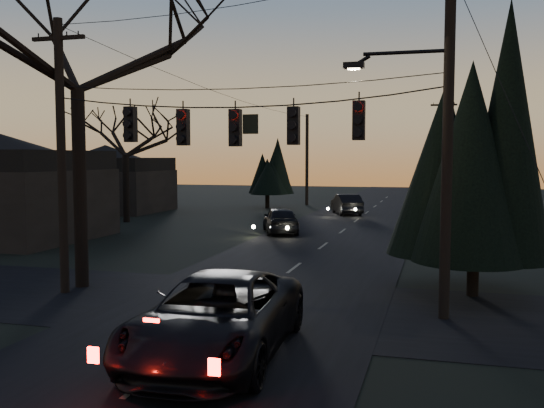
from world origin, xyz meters
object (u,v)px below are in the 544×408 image
(utility_pole_far_l, at_px, (307,205))
(sedan_oncoming_b, at_px, (346,204))
(utility_pole_right, at_px, (444,319))
(bare_tree_left, at_px, (75,9))
(utility_pole_far_r, at_px, (441,217))
(utility_pole_left, at_px, (65,293))
(sedan_oncoming_a, at_px, (281,220))
(suv_near, at_px, (217,318))
(evergreen_right, at_px, (476,146))

(utility_pole_far_l, relative_size, sedan_oncoming_b, 1.76)
(utility_pole_right, distance_m, bare_tree_left, 14.62)
(sedan_oncoming_b, bearing_deg, utility_pole_far_r, 156.59)
(utility_pole_far_r, height_order, utility_pole_far_l, utility_pole_far_r)
(utility_pole_far_r, xyz_separation_m, sedan_oncoming_b, (-6.82, 0.30, 0.75))
(utility_pole_left, distance_m, utility_pole_far_l, 36.00)
(utility_pole_right, bearing_deg, sedan_oncoming_a, 118.30)
(sedan_oncoming_a, bearing_deg, suv_near, 80.34)
(utility_pole_far_l, xyz_separation_m, evergreen_right, (12.37, -33.03, 4.60))
(suv_near, bearing_deg, utility_pole_right, 40.84)
(utility_pole_far_l, height_order, sedan_oncoming_b, utility_pole_far_l)
(utility_pole_left, xyz_separation_m, sedan_oncoming_b, (4.68, 28.30, 0.75))
(suv_near, height_order, sedan_oncoming_a, suv_near)
(utility_pole_far_l, bearing_deg, utility_pole_far_r, -34.82)
(bare_tree_left, distance_m, sedan_oncoming_a, 17.53)
(utility_pole_left, xyz_separation_m, sedan_oncoming_a, (2.80, 16.16, 0.75))
(sedan_oncoming_b, bearing_deg, suv_near, 72.83)
(utility_pole_far_l, relative_size, suv_near, 1.30)
(utility_pole_right, distance_m, sedan_oncoming_b, 29.12)
(evergreen_right, height_order, sedan_oncoming_a, evergreen_right)
(utility_pole_far_r, xyz_separation_m, utility_pole_far_l, (-11.50, 8.00, 0.00))
(utility_pole_far_r, relative_size, sedan_oncoming_b, 1.87)
(evergreen_right, bearing_deg, sedan_oncoming_a, 125.95)
(bare_tree_left, relative_size, evergreen_right, 1.60)
(utility_pole_far_r, distance_m, suv_near, 32.81)
(sedan_oncoming_a, bearing_deg, utility_pole_right, 97.66)
(evergreen_right, bearing_deg, utility_pole_right, -106.31)
(utility_pole_left, height_order, utility_pole_far_l, utility_pole_left)
(utility_pole_far_l, bearing_deg, bare_tree_left, -89.99)
(utility_pole_far_l, xyz_separation_m, sedan_oncoming_b, (4.68, -7.70, 0.75))
(utility_pole_right, height_order, bare_tree_left, bare_tree_left)
(utility_pole_left, bearing_deg, utility_pole_right, 0.00)
(utility_pole_left, distance_m, evergreen_right, 13.52)
(utility_pole_far_l, height_order, suv_near, utility_pole_far_l)
(utility_pole_left, height_order, bare_tree_left, bare_tree_left)
(bare_tree_left, bearing_deg, utility_pole_right, -4.68)
(utility_pole_right, relative_size, utility_pole_far_l, 1.25)
(utility_pole_left, distance_m, suv_near, 8.18)
(utility_pole_far_r, bearing_deg, sedan_oncoming_a, -126.30)
(utility_pole_right, bearing_deg, suv_near, -136.47)
(utility_pole_far_l, relative_size, sedan_oncoming_a, 1.83)
(evergreen_right, bearing_deg, utility_pole_left, -166.52)
(utility_pole_far_r, height_order, sedan_oncoming_b, utility_pole_far_r)
(utility_pole_far_r, relative_size, utility_pole_far_l, 1.06)
(sedan_oncoming_a, bearing_deg, utility_pole_far_r, -146.95)
(sedan_oncoming_a, height_order, sedan_oncoming_b, sedan_oncoming_b)
(sedan_oncoming_a, bearing_deg, bare_tree_left, 58.97)
(evergreen_right, bearing_deg, utility_pole_far_r, 91.98)
(utility_pole_far_l, bearing_deg, evergreen_right, -69.48)
(utility_pole_left, xyz_separation_m, suv_near, (6.80, -4.47, 0.86))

